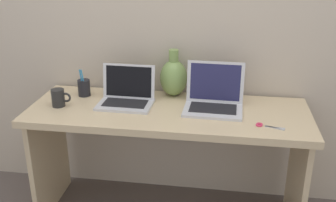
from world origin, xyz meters
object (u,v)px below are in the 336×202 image
Objects in this scene: coffee_mug at (59,98)px; laptop_left at (127,94)px; laptop_right at (214,97)px; pen_cup at (84,88)px; green_vase at (174,77)px; scissors at (265,126)px.

laptop_left is at bearing 15.70° from coffee_mug.
pen_cup is at bearing 174.83° from laptop_right.
coffee_mug is at bearing -164.30° from laptop_left.
pen_cup is at bearing 65.19° from coffee_mug.
green_vase is 0.69m from coffee_mug.
green_vase reaches higher than pen_cup.
green_vase is 1.96× the size of scissors.
laptop_left reaches higher than coffee_mug.
coffee_mug is (-0.88, -0.11, -0.01)m from laptop_right.
laptop_left is 0.31m from green_vase.
laptop_right is 0.80m from pen_cup.
laptop_right reaches higher than laptop_left.
laptop_left is 0.80m from scissors.
laptop_right is at bearing 141.85° from scissors.
laptop_right is 2.26× the size of scissors.
pen_cup is at bearing -170.53° from green_vase.
green_vase is at bearing 147.43° from laptop_right.
green_vase is at bearing 23.72° from coffee_mug.
laptop_left is 1.85× the size of pen_cup.
green_vase reaches higher than laptop_right.
coffee_mug is at bearing -114.81° from pen_cup.
pen_cup is (-0.54, -0.09, -0.06)m from green_vase.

